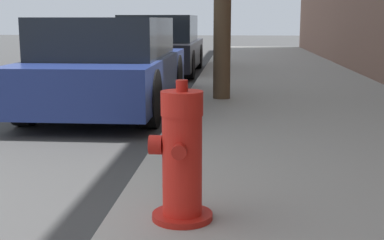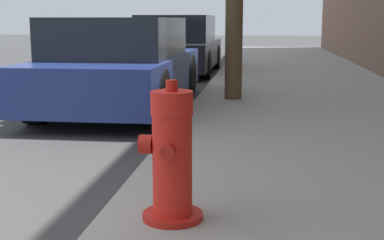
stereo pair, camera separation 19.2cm
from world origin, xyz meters
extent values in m
cylinder|color=red|center=(2.20, 0.33, 0.14)|extent=(0.35, 0.35, 0.04)
cylinder|color=red|center=(2.20, 0.33, 0.44)|extent=(0.23, 0.23, 0.57)
cylinder|color=red|center=(2.20, 0.33, 0.80)|extent=(0.24, 0.24, 0.14)
cylinder|color=red|center=(2.20, 0.33, 0.90)|extent=(0.07, 0.07, 0.06)
cylinder|color=red|center=(2.20, 0.19, 0.56)|extent=(0.08, 0.06, 0.08)
cylinder|color=red|center=(2.20, 0.48, 0.56)|extent=(0.08, 0.06, 0.08)
cylinder|color=red|center=(2.05, 0.33, 0.56)|extent=(0.07, 0.11, 0.11)
cube|color=navy|center=(0.75, 4.78, 0.47)|extent=(1.67, 4.06, 0.56)
cube|color=black|center=(0.75, 4.62, 1.01)|extent=(1.53, 2.23, 0.52)
cylinder|color=black|center=(-0.01, 6.04, 0.34)|extent=(0.20, 0.69, 0.69)
cylinder|color=black|center=(1.50, 6.04, 0.34)|extent=(0.20, 0.69, 0.69)
cylinder|color=black|center=(-0.01, 3.53, 0.34)|extent=(0.20, 0.69, 0.69)
cylinder|color=black|center=(1.50, 3.53, 0.34)|extent=(0.20, 0.69, 0.69)
cube|color=black|center=(0.73, 9.94, 0.46)|extent=(1.72, 4.01, 0.58)
cube|color=black|center=(0.73, 9.78, 1.04)|extent=(1.58, 2.20, 0.60)
cylinder|color=black|center=(-0.04, 11.19, 0.31)|extent=(0.20, 0.62, 0.62)
cylinder|color=black|center=(1.51, 11.19, 0.31)|extent=(0.20, 0.62, 0.62)
cylinder|color=black|center=(-0.04, 8.70, 0.31)|extent=(0.20, 0.62, 0.62)
cylinder|color=black|center=(1.51, 8.70, 0.31)|extent=(0.20, 0.62, 0.62)
camera|label=1|loc=(2.50, -2.58, 1.26)|focal=50.00mm
camera|label=2|loc=(2.69, -2.56, 1.26)|focal=50.00mm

